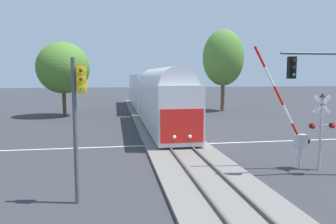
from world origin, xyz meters
name	(u,v)px	position (x,y,z in m)	size (l,w,h in m)	color
ground_plane	(175,145)	(0.00, 0.00, 0.00)	(220.00, 220.00, 0.00)	#333338
road_centre_stripe	(175,145)	(0.00, 0.00, 0.00)	(44.00, 0.20, 0.01)	beige
railway_track	(175,143)	(0.00, 0.00, 0.10)	(4.40, 80.00, 0.32)	slate
commuter_train	(151,93)	(0.00, 15.67, 2.79)	(3.04, 38.97, 5.16)	silver
crossing_gate_near	(296,130)	(5.04, -6.83, 2.04)	(3.25, 0.40, 6.29)	#B7B7BC
crossing_signal_mast	(322,123)	(6.17, -7.28, 2.42)	(1.36, 0.44, 3.97)	#B2B2B7
traffic_signal_near_left	(78,107)	(-5.49, -9.82, 3.69)	(0.53, 0.38, 5.50)	#4C4C51
traffic_signal_near_right	(334,81)	(5.98, -8.31, 4.58)	(4.14, 0.38, 6.10)	#4C4C51
oak_far_right	(223,58)	(10.37, 20.59, 7.15)	(5.50, 5.50, 10.92)	brown
oak_behind_train	(63,68)	(-10.00, 17.75, 5.70)	(6.07, 6.07, 8.70)	#4C3828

